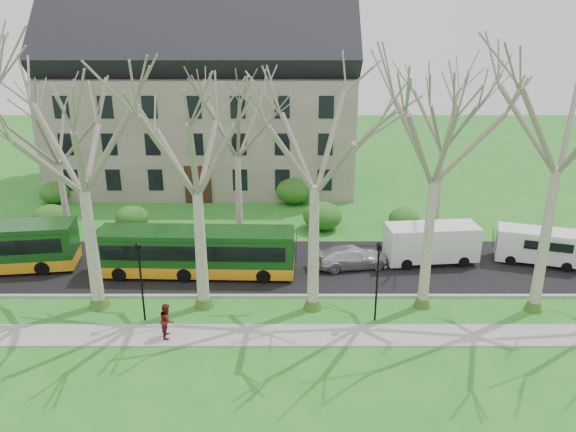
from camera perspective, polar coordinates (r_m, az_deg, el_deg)
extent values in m
plane|color=#267722|center=(30.67, -2.78, -9.56)|extent=(120.00, 120.00, 0.00)
cube|color=gray|center=(28.52, -3.02, -12.00)|extent=(70.00, 2.00, 0.06)
cube|color=black|center=(35.54, -2.38, -5.12)|extent=(80.00, 8.00, 0.06)
cube|color=#A5A39E|center=(31.95, -2.66, -8.12)|extent=(80.00, 0.25, 0.14)
cube|color=slate|center=(52.16, -8.33, 8.68)|extent=(26.00, 12.00, 10.00)
cylinder|color=black|center=(29.76, -14.64, -6.88)|extent=(0.10, 0.10, 4.00)
cube|color=black|center=(28.87, -15.01, -3.07)|extent=(0.22, 0.22, 0.30)
cylinder|color=black|center=(29.16, 9.01, -7.02)|extent=(0.10, 0.10, 4.00)
cube|color=black|center=(28.25, 9.25, -3.13)|extent=(0.22, 0.22, 0.30)
ellipsoid|color=#275919|center=(44.69, -23.01, -0.03)|extent=(2.60, 2.60, 2.00)
ellipsoid|color=#275919|center=(42.70, -15.58, -0.03)|extent=(2.60, 2.60, 2.00)
ellipsoid|color=#275919|center=(41.21, 3.52, -0.03)|extent=(2.60, 2.60, 2.00)
ellipsoid|color=#275919|center=(42.01, 11.72, -0.03)|extent=(2.60, 2.60, 2.00)
ellipsoid|color=#275919|center=(50.69, -22.60, 2.32)|extent=(2.60, 2.60, 2.00)
ellipsoid|color=#275919|center=(46.81, 0.65, 2.51)|extent=(2.60, 2.60, 2.00)
imported|color=silver|center=(35.33, 6.52, -4.15)|extent=(4.85, 2.66, 1.33)
imported|color=maroon|center=(28.53, -12.18, -10.30)|extent=(0.77, 0.94, 1.78)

